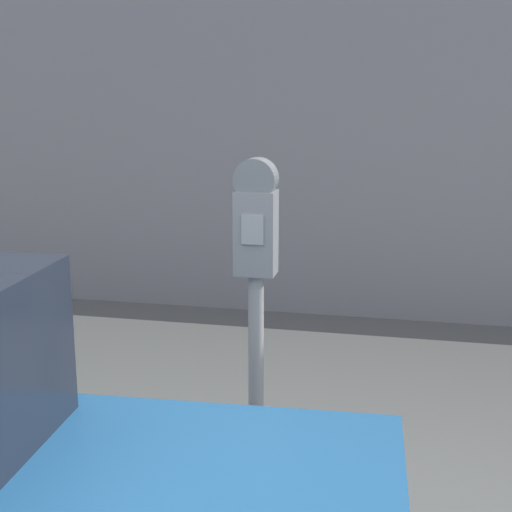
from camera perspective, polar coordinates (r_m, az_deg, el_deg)
sidewalk at (r=4.49m, az=0.87°, el=-12.53°), size 24.00×2.80×0.14m
parking_meter at (r=3.14m, az=-0.00°, el=-1.18°), size 0.18×0.14×1.60m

